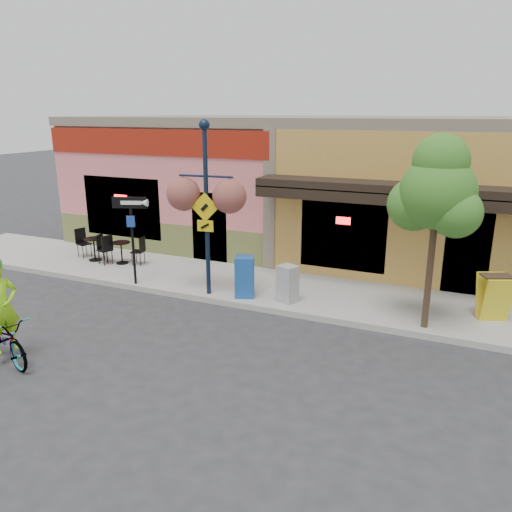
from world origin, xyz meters
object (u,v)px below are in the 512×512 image
Objects in this scene: one_way_sign at (133,241)px; newspaper_box_grey at (288,284)px; building at (339,183)px; street_tree at (433,234)px; bicycle at (4,339)px; lamp_post at (207,210)px; newspaper_box_blue at (245,277)px; cyclist_rider at (3,319)px.

newspaper_box_grey is (4.26, 0.40, -0.73)m from one_way_sign.
street_tree is (3.71, -6.65, -0.01)m from building.
bicycle is 4.49m from one_way_sign.
lamp_post is 1.91m from newspaper_box_blue.
newspaper_box_blue is (2.92, 4.70, 0.20)m from bicycle.
newspaper_box_blue is at bearing 3.05° from lamp_post.
building is 7.89m from one_way_sign.
newspaper_box_blue is (0.94, 0.17, -1.66)m from lamp_post.
cyclist_rider is 6.24m from newspaper_box_grey.
bicycle is at bearing -107.65° from building.
building is at bearing 69.46° from lamp_post.
cyclist_rider is 5.51m from newspaper_box_blue.
bicycle is 6.27m from newspaper_box_grey.
bicycle is 0.41m from cyclist_rider.
street_tree is (5.32, 0.06, -0.09)m from lamp_post.
cyclist_rider is 8.68m from street_tree.
lamp_post is 4.15× the size of newspaper_box_blue.
building reaches higher than newspaper_box_blue.
newspaper_box_grey is at bearing -22.49° from bicycle.
lamp_post is at bearing -16.89° from one_way_sign.
newspaper_box_blue is at bearing -14.26° from bicycle.
lamp_post is (1.92, 4.53, 1.45)m from cyclist_rider.
newspaper_box_blue is at bearing -14.86° from one_way_sign.
one_way_sign reaches higher than bicycle.
building is 4.36× the size of street_tree.
bicycle is 0.43× the size of street_tree.
bicycle is 0.76× the size of one_way_sign.
building is 10.02× the size of bicycle.
bicycle is at bearing 107.57° from cyclist_rider.
building is at bearing 119.17° from street_tree.
street_tree is at bearing -40.04° from cyclist_rider.
street_tree reaches higher than one_way_sign.
lamp_post reaches higher than newspaper_box_grey.
cyclist_rider is 0.40× the size of lamp_post.
cyclist_rider reaches higher than newspaper_box_blue.
newspaper_box_grey is (2.06, 0.27, -1.72)m from lamp_post.
street_tree is at bearing 17.49° from newspaper_box_grey.
one_way_sign is at bearing 20.53° from bicycle.
building reaches higher than newspaper_box_grey.
one_way_sign is at bearing -119.05° from building.
cyclist_rider is 5.13m from lamp_post.
newspaper_box_grey is at bearing -15.93° from newspaper_box_blue.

